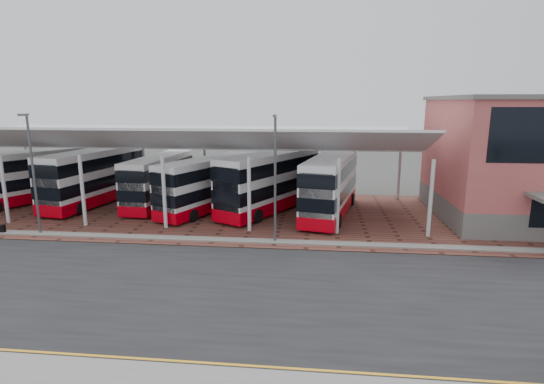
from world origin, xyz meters
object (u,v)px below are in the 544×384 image
object	(u,v)px
bus_2	(159,181)
bus_3	(207,185)
bus_1	(95,177)
bus_0	(29,177)
bus_4	(271,182)
bus_5	(331,186)

from	to	relation	value
bus_2	bus_3	xyz separation A→B (m)	(4.63, -1.55, 0.04)
bus_2	bus_3	bearing A→B (deg)	-15.07
bus_1	bus_0	bearing A→B (deg)	-167.94
bus_1	bus_3	bearing A→B (deg)	1.73
bus_4	bus_5	bearing A→B (deg)	18.29
bus_0	bus_4	distance (m)	21.39
bus_4	bus_5	xyz separation A→B (m)	(4.83, -0.79, -0.07)
bus_2	bus_5	xyz separation A→B (m)	(14.57, -1.78, 0.21)
bus_3	bus_5	size ratio (longest dim) A/B	0.91
bus_1	bus_5	bearing A→B (deg)	4.72
bus_2	bus_4	bearing A→B (deg)	-2.29
bus_0	bus_1	world-z (taller)	bus_1
bus_3	bus_2	bearing A→B (deg)	-175.31
bus_0	bus_2	bearing A→B (deg)	30.00
bus_0	bus_3	distance (m)	16.30
bus_4	bus_2	bearing A→B (deg)	-158.13
bus_1	bus_3	size ratio (longest dim) A/B	1.11
bus_0	bus_5	size ratio (longest dim) A/B	0.95
bus_2	bus_5	bearing A→B (deg)	-3.48
bus_0	bus_4	size ratio (longest dim) A/B	0.96
bus_3	bus_4	size ratio (longest dim) A/B	0.92
bus_0	bus_4	xyz separation A→B (m)	(21.38, -0.48, 0.10)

